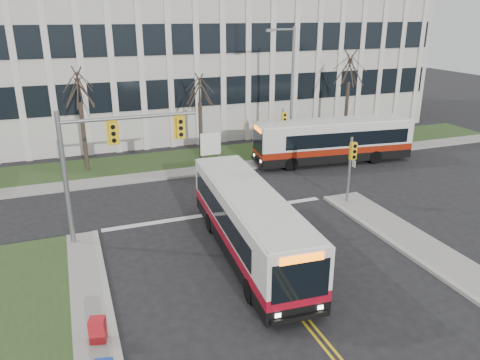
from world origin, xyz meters
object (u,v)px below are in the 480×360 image
bus_main (249,224)px  newspaper_box_red (98,332)px  streetlight (290,86)px  directory_sign (210,144)px  bus_cross (333,142)px

bus_main → newspaper_box_red: (-6.71, -3.85, -0.97)m
streetlight → bus_main: streetlight is taller
bus_main → streetlight: bearing=61.0°
streetlight → directory_sign: size_ratio=4.60×
newspaper_box_red → directory_sign: bearing=77.2°
directory_sign → bus_main: bus_main is taller
directory_sign → bus_cross: (7.96, -3.50, 0.31)m
bus_main → bus_cross: 14.89m
streetlight → newspaper_box_red: size_ratio=9.68×
bus_cross → newspaper_box_red: bus_cross is taller
directory_sign → newspaper_box_red: bearing=-117.5°
directory_sign → streetlight: bearing=-13.2°
streetlight → bus_main: bearing=-122.6°
bus_cross → directory_sign: bearing=-107.7°
bus_cross → bus_main: bearing=-39.1°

